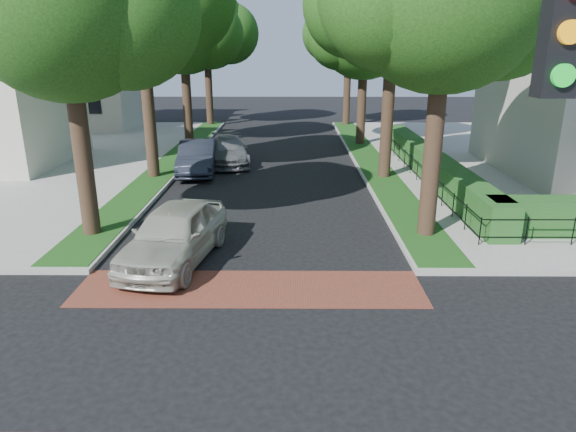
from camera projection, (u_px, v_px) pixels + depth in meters
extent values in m
plane|color=black|center=(238.00, 359.00, 10.30)|extent=(120.00, 120.00, 0.00)
cube|color=brown|center=(250.00, 288.00, 13.34)|extent=(9.00, 2.20, 0.01)
cube|color=#1B4413|center=(369.00, 159.00, 28.38)|extent=(1.60, 29.80, 0.02)
cube|color=#1B4413|center=(175.00, 158.00, 28.45)|extent=(1.60, 29.80, 0.02)
cylinder|color=black|center=(435.00, 121.00, 15.74)|extent=(0.56, 0.56, 7.35)
cylinder|color=black|center=(389.00, 94.00, 23.29)|extent=(0.56, 0.56, 7.70)
sphere|color=#193A0F|center=(434.00, 7.00, 22.43)|extent=(4.95, 4.95, 4.95)
sphere|color=#193A0F|center=(356.00, 4.00, 21.95)|extent=(4.62, 4.62, 4.62)
cylinder|color=black|center=(362.00, 91.00, 32.01)|extent=(0.56, 0.56, 6.65)
sphere|color=#193A0F|center=(365.00, 31.00, 30.92)|extent=(5.80, 5.80, 5.80)
sphere|color=#193A0F|center=(390.00, 38.00, 31.32)|extent=(4.35, 4.35, 4.35)
sphere|color=#193A0F|center=(341.00, 36.00, 30.84)|extent=(4.06, 4.06, 4.06)
sphere|color=#193A0F|center=(364.00, 23.00, 32.15)|extent=(3.77, 3.77, 3.77)
cylinder|color=black|center=(347.00, 80.00, 40.52)|extent=(0.56, 0.56, 7.00)
sphere|color=#193A0F|center=(349.00, 30.00, 39.37)|extent=(6.00, 6.00, 6.00)
sphere|color=#193A0F|center=(370.00, 35.00, 39.77)|extent=(4.50, 4.50, 4.50)
sphere|color=#193A0F|center=(330.00, 34.00, 39.28)|extent=(4.20, 4.20, 4.20)
sphere|color=#193A0F|center=(349.00, 24.00, 40.64)|extent=(3.90, 3.90, 3.90)
cylinder|color=black|center=(79.00, 127.00, 15.86)|extent=(0.56, 0.56, 7.00)
sphere|color=#193A0F|center=(125.00, 13.00, 15.11)|extent=(4.50, 4.50, 4.50)
sphere|color=#193A0F|center=(9.00, 8.00, 14.63)|extent=(4.20, 4.20, 4.20)
cylinder|color=black|center=(147.00, 90.00, 23.31)|extent=(0.56, 0.56, 8.05)
cylinder|color=black|center=(186.00, 89.00, 32.05)|extent=(0.56, 0.56, 6.86)
sphere|color=#193A0F|center=(183.00, 27.00, 30.92)|extent=(5.60, 5.60, 5.60)
sphere|color=#193A0F|center=(209.00, 34.00, 31.32)|extent=(4.20, 4.20, 4.20)
sphere|color=#193A0F|center=(159.00, 32.00, 30.84)|extent=(3.92, 3.92, 3.92)
sphere|color=#193A0F|center=(188.00, 19.00, 32.10)|extent=(3.64, 3.64, 3.64)
cylinder|color=black|center=(208.00, 79.00, 40.56)|extent=(0.56, 0.56, 7.14)
sphere|color=#193A0F|center=(206.00, 28.00, 39.39)|extent=(6.20, 6.20, 6.20)
sphere|color=#193A0F|center=(229.00, 33.00, 39.79)|extent=(4.65, 4.65, 4.65)
sphere|color=#193A0F|center=(186.00, 32.00, 39.30)|extent=(4.34, 4.34, 4.34)
sphere|color=#193A0F|center=(210.00, 22.00, 40.71)|extent=(4.03, 4.03, 4.03)
cube|color=#18481B|center=(431.00, 164.00, 24.29)|extent=(1.00, 18.00, 1.20)
cube|color=beige|center=(78.00, 83.00, 39.77)|extent=(9.00, 8.00, 6.50)
cube|color=brown|center=(98.00, 12.00, 36.66)|extent=(0.80, 0.80, 3.64)
cube|color=black|center=(562.00, 33.00, 4.03)|extent=(0.28, 0.22, 1.00)
cylinder|color=orange|center=(570.00, 32.00, 3.91)|extent=(0.18, 0.05, 0.18)
cylinder|color=#0CB226|center=(563.00, 76.00, 4.01)|extent=(0.18, 0.05, 0.18)
imported|color=#B1B09F|center=(174.00, 234.00, 14.81)|extent=(2.83, 5.25, 1.70)
imported|color=#1E222E|center=(197.00, 157.00, 25.50)|extent=(2.14, 5.03, 1.61)
imported|color=slate|center=(229.00, 151.00, 27.60)|extent=(2.79, 5.15, 1.42)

